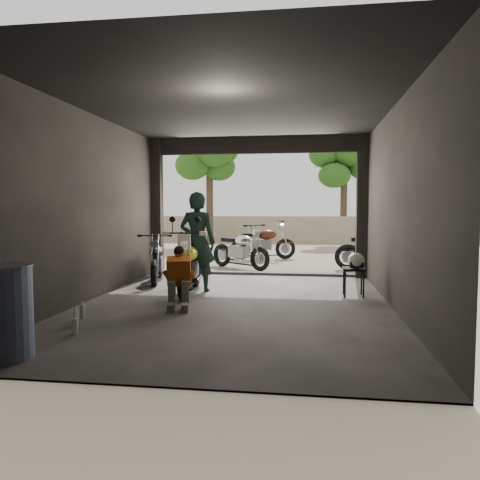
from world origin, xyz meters
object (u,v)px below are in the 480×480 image
(left_bike, at_px, (157,258))
(rider, at_px, (197,242))
(mechanic, at_px, (179,280))
(outside_bike_a, at_px, (240,246))
(stool, at_px, (354,272))
(main_bike, at_px, (190,262))
(outside_bike_b, at_px, (263,240))
(oil_drum, at_px, (0,314))
(outside_bike_c, at_px, (378,246))
(helmet, at_px, (356,261))
(sign_post, at_px, (381,214))

(left_bike, bearing_deg, rider, -54.15)
(mechanic, bearing_deg, left_bike, 102.95)
(left_bike, relative_size, rider, 0.82)
(rider, bearing_deg, outside_bike_a, -90.32)
(left_bike, bearing_deg, stool, -28.93)
(outside_bike_a, xyz_separation_m, rider, (-0.34, -3.40, 0.36))
(main_bike, bearing_deg, outside_bike_a, 78.51)
(outside_bike_b, bearing_deg, oil_drum, 150.91)
(mechanic, bearing_deg, outside_bike_b, 72.97)
(mechanic, bearing_deg, stool, 15.49)
(left_bike, height_order, outside_bike_a, outside_bike_a)
(left_bike, distance_m, outside_bike_c, 5.57)
(outside_bike_a, height_order, outside_bike_b, outside_bike_b)
(rider, height_order, stool, rider)
(outside_bike_c, distance_m, oil_drum, 9.18)
(left_bike, bearing_deg, oil_drum, -103.22)
(rider, xyz_separation_m, helmet, (2.91, -0.20, -0.28))
(outside_bike_a, bearing_deg, rider, -149.24)
(outside_bike_c, bearing_deg, outside_bike_a, 96.37)
(left_bike, bearing_deg, outside_bike_a, 46.04)
(mechanic, distance_m, helmet, 3.17)
(main_bike, distance_m, stool, 2.98)
(outside_bike_b, bearing_deg, left_bike, 139.99)
(outside_bike_a, bearing_deg, stool, -108.08)
(outside_bike_a, height_order, oil_drum, outside_bike_a)
(sign_post, bearing_deg, rider, -136.35)
(outside_bike_a, distance_m, rider, 3.44)
(main_bike, distance_m, rider, 0.42)
(oil_drum, xyz_separation_m, sign_post, (4.88, 6.93, 0.95))
(outside_bike_a, bearing_deg, outside_bike_b, 26.37)
(stool, distance_m, oil_drum, 5.68)
(main_bike, distance_m, oil_drum, 4.12)
(helmet, distance_m, oil_drum, 5.68)
(outside_bike_c, xyz_separation_m, sign_post, (-0.06, -0.81, 0.82))
(left_bike, bearing_deg, mechanic, -78.41)
(main_bike, bearing_deg, left_bike, 126.12)
(outside_bike_a, height_order, sign_post, sign_post)
(outside_bike_a, xyz_separation_m, mechanic, (-0.26, -5.01, -0.11))
(left_bike, bearing_deg, outside_bike_b, 55.25)
(main_bike, height_order, outside_bike_c, outside_bike_c)
(stool, distance_m, sign_post, 3.17)
(outside_bike_c, bearing_deg, stool, 169.79)
(oil_drum, bearing_deg, stool, 45.42)
(outside_bike_c, xyz_separation_m, helmet, (-0.92, -3.74, 0.04))
(outside_bike_a, bearing_deg, left_bike, -174.36)
(outside_bike_b, bearing_deg, main_bike, 153.50)
(left_bike, height_order, rider, rider)
(outside_bike_b, bearing_deg, outside_bike_c, -142.69)
(outside_bike_a, bearing_deg, mechanic, -146.59)
(sign_post, bearing_deg, mechanic, -122.66)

